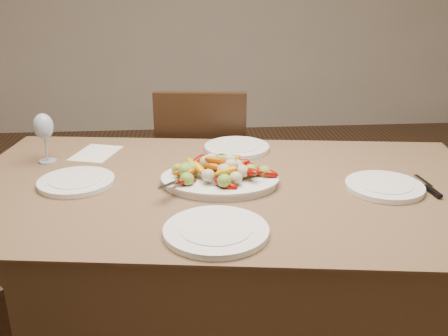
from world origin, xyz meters
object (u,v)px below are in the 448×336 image
Objects in this scene: dining_table at (224,278)px; plate_far at (237,148)px; serving_platter at (220,181)px; plate_near at (216,231)px; plate_right at (384,187)px; chair_far at (204,176)px; plate_left at (76,182)px; wine_glass at (45,137)px.

plate_far is (0.08, 0.37, 0.39)m from dining_table.
serving_platter reaches higher than plate_near.
plate_far is (-0.45, 0.45, 0.00)m from plate_right.
plate_right reaches higher than dining_table.
chair_far is 2.42× the size of serving_platter.
dining_table is at bearing 81.80° from plate_near.
plate_right is 0.65m from plate_near.
plate_left is at bearing 139.07° from plate_near.
plate_right is at bearing -6.94° from plate_left.
plate_far is at bearing 74.97° from serving_platter.
wine_glass reaches higher than plate_far.
plate_far reaches higher than dining_table.
wine_glass is at bearing 163.04° from plate_right.
plate_right is (0.54, -0.08, 0.39)m from dining_table.
plate_left is (-0.51, 0.04, 0.39)m from dining_table.
dining_table is 6.21× the size of plate_near.
chair_far is 3.21× the size of plate_near.
dining_table is 4.68× the size of serving_platter.
plate_right is (0.57, -0.88, 0.29)m from chair_far.
plate_right is at bearing 24.64° from plate_near.
dining_table is 7.05× the size of plate_left.
dining_table is 7.06× the size of plate_right.
plate_left and plate_near have the same top height.
chair_far is 0.85m from serving_platter.
plate_left is (-0.49, 0.04, -0.00)m from serving_platter.
plate_right is 1.26m from wine_glass.
serving_platter is 0.36m from plate_near.
dining_table is 0.54m from plate_far.
plate_left is at bearing -151.40° from plate_far.
serving_platter is at bearing -105.03° from plate_far.
plate_far is 0.91× the size of plate_near.
wine_glass is at bearing 122.94° from plate_left.
plate_left and plate_right have the same top height.
plate_left is 0.30m from wine_glass.
plate_left is at bearing -57.06° from wine_glass.
serving_platter is 0.56m from plate_right.
chair_far is 4.64× the size of wine_glass.
chair_far is at bearing 105.62° from plate_far.
plate_left is 0.97× the size of plate_far.
serving_platter is at bearing 171.17° from plate_right.
serving_platter is 1.33× the size of plate_near.
plate_far is at bearing 6.42° from wine_glass.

